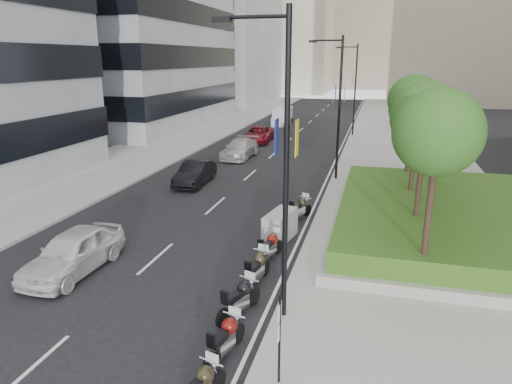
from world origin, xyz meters
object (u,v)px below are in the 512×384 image
(parking_sign, at_px, (280,335))
(car_a, at_px, (73,252))
(motorcycle_4, at_px, (270,247))
(motorcycle_6, at_px, (300,209))
(delivery_van, at_px, (282,117))
(lamp_post_0, at_px, (281,156))
(car_d, at_px, (258,134))
(lamp_post_1, at_px, (337,102))
(car_b, at_px, (195,173))
(motorcycle_5, at_px, (280,227))
(lamp_post_2, at_px, (354,85))
(car_c, at_px, (240,149))
(motorcycle_2, at_px, (240,298))
(motorcycle_1, at_px, (226,338))
(motorcycle_3, at_px, (257,269))

(parking_sign, distance_m, car_a, 9.64)
(motorcycle_4, bearing_deg, parking_sign, -148.74)
(motorcycle_6, bearing_deg, delivery_van, 35.93)
(lamp_post_0, distance_m, parking_sign, 4.74)
(delivery_van, bearing_deg, car_d, -93.47)
(lamp_post_1, height_order, car_a, lamp_post_1)
(lamp_post_1, distance_m, car_b, 9.95)
(motorcycle_5, xyz_separation_m, motorcycle_6, (0.38, 2.87, -0.08))
(lamp_post_0, distance_m, lamp_post_2, 35.00)
(motorcycle_6, xyz_separation_m, car_c, (-7.08, 13.23, 0.17))
(car_b, height_order, delivery_van, delivery_van)
(car_a, bearing_deg, motorcycle_2, -9.64)
(lamp_post_1, bearing_deg, motorcycle_6, -96.19)
(motorcycle_6, relative_size, delivery_van, 0.41)
(car_d, bearing_deg, car_c, -91.51)
(motorcycle_5, xyz_separation_m, car_a, (-6.77, -4.93, 0.15))
(parking_sign, height_order, motorcycle_1, parking_sign)
(motorcycle_3, relative_size, motorcycle_4, 1.10)
(lamp_post_1, distance_m, lamp_post_2, 18.00)
(lamp_post_2, relative_size, motorcycle_3, 4.10)
(motorcycle_4, bearing_deg, motorcycle_2, -163.29)
(motorcycle_1, distance_m, car_a, 7.81)
(lamp_post_1, relative_size, motorcycle_1, 4.46)
(motorcycle_2, relative_size, motorcycle_5, 0.91)
(motorcycle_3, height_order, car_d, car_d)
(motorcycle_2, distance_m, car_c, 23.33)
(lamp_post_1, height_order, motorcycle_2, lamp_post_1)
(motorcycle_2, bearing_deg, motorcycle_4, 20.58)
(motorcycle_3, bearing_deg, motorcycle_1, -168.19)
(motorcycle_2, bearing_deg, motorcycle_1, -153.49)
(delivery_van, bearing_deg, car_a, -93.53)
(parking_sign, bearing_deg, motorcycle_1, 153.41)
(lamp_post_1, distance_m, car_c, 10.43)
(lamp_post_1, xyz_separation_m, parking_sign, (0.66, -20.00, -3.61))
(motorcycle_4, height_order, motorcycle_5, motorcycle_5)
(lamp_post_1, bearing_deg, lamp_post_0, -90.00)
(motorcycle_6, height_order, car_d, car_d)
(motorcycle_2, distance_m, car_a, 6.95)
(car_b, bearing_deg, parking_sign, -64.05)
(motorcycle_3, bearing_deg, lamp_post_2, 6.67)
(motorcycle_1, relative_size, motorcycle_3, 0.92)
(lamp_post_1, relative_size, motorcycle_4, 4.50)
(motorcycle_1, height_order, car_c, car_c)
(lamp_post_1, relative_size, car_a, 1.93)
(lamp_post_2, xyz_separation_m, car_a, (-8.02, -33.84, -4.27))
(parking_sign, distance_m, motorcycle_3, 5.38)
(motorcycle_2, distance_m, car_b, 15.67)
(motorcycle_2, distance_m, delivery_van, 42.13)
(motorcycle_6, height_order, car_a, car_a)
(car_c, distance_m, car_d, 7.25)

